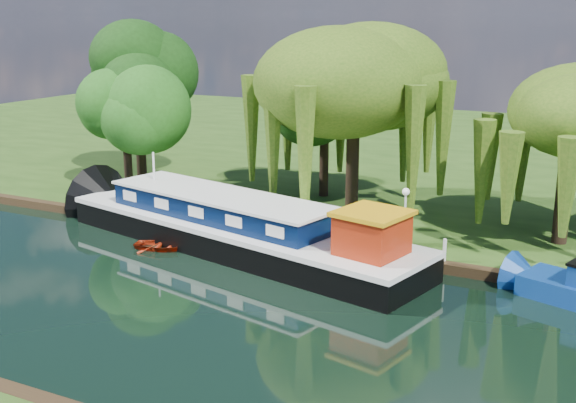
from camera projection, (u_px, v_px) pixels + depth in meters
The scene contains 11 objects.
ground at pixel (298, 330), 25.74m from camera, with size 120.00×120.00×0.00m, color black.
far_bank at pixel (493, 159), 55.07m from camera, with size 120.00×52.00×0.45m, color #203F11.
dutch_barge at pixel (239, 228), 34.31m from camera, with size 20.24×8.71×4.17m.
red_dinghy at pixel (162, 249), 34.59m from camera, with size 1.92×2.69×0.56m, color maroon.
willow_left at pixel (354, 83), 37.61m from camera, with size 8.01×8.01×9.60m.
willow_right at pixel (570, 128), 32.73m from camera, with size 6.15×6.15×7.49m.
tree_far_left at pixel (125, 109), 42.90m from camera, with size 4.54×4.54×7.32m.
tree_far_back at pixel (137, 80), 45.95m from camera, with size 5.44×5.44×9.15m.
tree_far_mid at pixel (325, 105), 41.60m from camera, with size 4.79×4.79×7.83m.
lamppost at pixel (406, 200), 33.99m from camera, with size 0.36×0.36×2.56m.
mooring_posts at pixel (369, 239), 32.98m from camera, with size 19.16×0.16×1.00m.
Camera 1 is at (10.37, -21.39, 10.90)m, focal length 45.00 mm.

